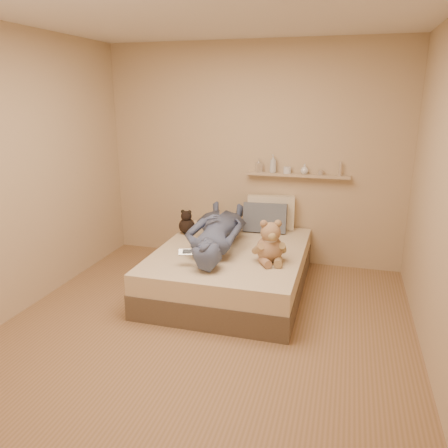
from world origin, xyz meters
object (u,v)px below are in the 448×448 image
(bed, at_px, (231,269))
(teddy_bear, at_px, (270,245))
(pillow_cream, at_px, (271,212))
(wall_shelf, at_px, (297,175))
(pillow_grey, at_px, (265,218))
(game_console, at_px, (187,252))
(person, at_px, (217,230))
(dark_plush, at_px, (187,223))

(bed, distance_m, teddy_bear, 0.66)
(pillow_cream, distance_m, wall_shelf, 0.54)
(pillow_cream, bearing_deg, pillow_grey, -106.28)
(game_console, distance_m, pillow_grey, 1.36)
(teddy_bear, relative_size, wall_shelf, 0.36)
(game_console, bearing_deg, pillow_cream, 69.02)
(bed, relative_size, person, 1.20)
(pillow_grey, bearing_deg, dark_plush, -158.90)
(game_console, relative_size, dark_plush, 0.58)
(teddy_bear, xyz_separation_m, dark_plush, (-1.08, 0.63, -0.05))
(bed, height_order, wall_shelf, wall_shelf)
(pillow_cream, xyz_separation_m, wall_shelf, (0.29, 0.08, 0.45))
(bed, height_order, pillow_cream, pillow_cream)
(wall_shelf, bearing_deg, person, -128.85)
(teddy_bear, distance_m, pillow_grey, 0.98)
(game_console, relative_size, teddy_bear, 0.39)
(pillow_grey, distance_m, wall_shelf, 0.62)
(person, bearing_deg, pillow_grey, -127.94)
(game_console, height_order, pillow_cream, pillow_cream)
(bed, distance_m, wall_shelf, 1.38)
(pillow_grey, distance_m, person, 0.77)
(teddy_bear, bearing_deg, pillow_grey, 103.54)
(dark_plush, bearing_deg, pillow_cream, 27.70)
(bed, bearing_deg, wall_shelf, 58.82)
(person, bearing_deg, pillow_cream, -125.75)
(game_console, relative_size, person, 0.11)
(pillow_cream, bearing_deg, game_console, -110.98)
(dark_plush, xyz_separation_m, pillow_cream, (0.89, 0.47, 0.08))
(bed, height_order, teddy_bear, teddy_bear)
(dark_plush, relative_size, person, 0.18)
(wall_shelf, bearing_deg, pillow_grey, -146.21)
(dark_plush, xyz_separation_m, person, (0.47, -0.34, 0.07))
(dark_plush, xyz_separation_m, wall_shelf, (1.18, 0.55, 0.53))
(teddy_bear, height_order, dark_plush, teddy_bear)
(game_console, relative_size, wall_shelf, 0.14)
(teddy_bear, xyz_separation_m, pillow_cream, (-0.19, 1.10, 0.02))
(bed, height_order, game_console, game_console)
(game_console, bearing_deg, bed, 64.43)
(game_console, height_order, dark_plush, dark_plush)
(game_console, distance_m, wall_shelf, 1.77)
(bed, bearing_deg, game_console, -115.57)
(game_console, bearing_deg, wall_shelf, 60.93)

